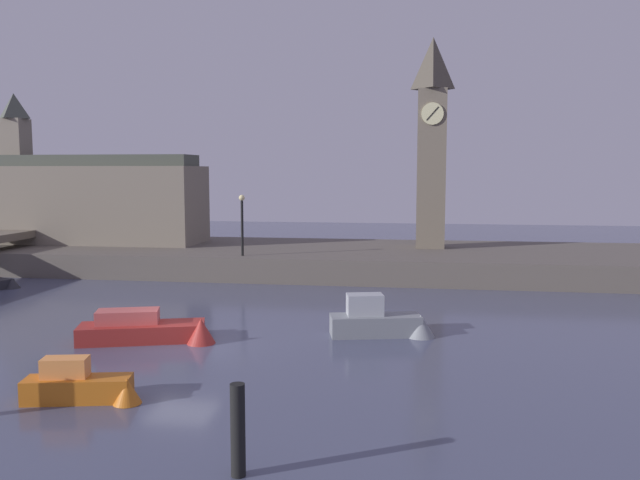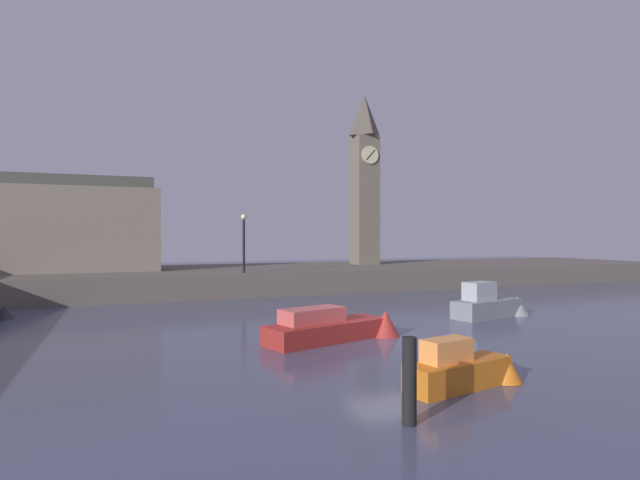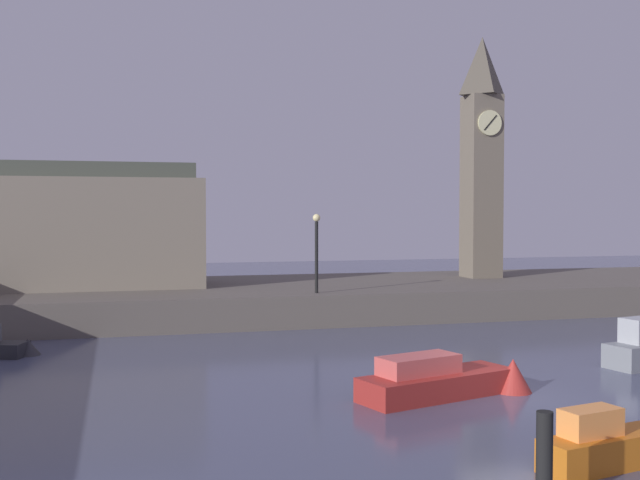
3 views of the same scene
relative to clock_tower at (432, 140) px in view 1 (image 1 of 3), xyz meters
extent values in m
plane|color=#474C66|center=(-9.63, -21.24, -8.68)|extent=(120.00, 120.00, 0.00)
cube|color=#5B544C|center=(-9.63, -1.24, -7.93)|extent=(70.00, 12.00, 1.50)
cube|color=#6B6051|center=(0.00, 0.00, -1.94)|extent=(1.87, 1.87, 10.49)
cylinder|color=beige|center=(0.00, -0.99, 1.64)|extent=(1.42, 0.12, 1.42)
cube|color=black|center=(0.00, -1.06, 1.64)|extent=(0.80, 0.04, 0.89)
pyramid|color=#4A4339|center=(0.00, 0.00, 4.98)|extent=(2.06, 2.06, 3.36)
cube|color=slate|center=(-23.44, -0.17, -4.45)|extent=(14.51, 5.27, 5.47)
cube|color=slate|center=(-29.88, -0.17, -2.73)|extent=(1.62, 1.62, 8.91)
pyramid|color=#474C42|center=(-29.88, -0.17, 2.64)|extent=(1.78, 1.78, 1.82)
cube|color=#42473D|center=(-23.44, -0.17, -1.31)|extent=(13.79, 3.16, 0.80)
cylinder|color=black|center=(-11.38, -5.97, -5.51)|extent=(0.16, 0.16, 3.35)
sphere|color=#F2E099|center=(-11.38, -5.97, -3.66)|extent=(0.36, 0.36, 0.36)
cylinder|color=black|center=(-4.72, -30.84, -7.65)|extent=(0.33, 0.33, 2.07)
cone|color=#232328|center=(-23.65, -10.63, -8.39)|extent=(1.27, 1.27, 0.63)
cube|color=orange|center=(-10.58, -27.03, -8.33)|extent=(3.15, 1.51, 0.70)
cube|color=#FF9947|center=(-10.94, -27.03, -7.70)|extent=(1.38, 0.89, 0.57)
cone|color=orange|center=(-9.06, -27.03, -8.30)|extent=(0.97, 0.97, 0.76)
cube|color=maroon|center=(-11.51, -20.44, -8.34)|extent=(5.04, 2.85, 0.69)
cube|color=#CC5651|center=(-12.09, -20.44, -7.73)|extent=(2.57, 1.70, 0.53)
cone|color=maroon|center=(-9.10, -20.44, -8.30)|extent=(1.70, 1.70, 1.20)
cube|color=gray|center=(-2.51, -18.19, -8.27)|extent=(3.83, 2.06, 0.83)
cube|color=#A8ADB2|center=(-2.95, -18.19, -7.43)|extent=(1.61, 1.20, 0.85)
cone|color=gray|center=(-0.69, -18.19, -8.23)|extent=(1.38, 1.38, 0.91)
camera|label=1|loc=(-0.96, -43.98, -2.04)|focal=36.36mm
camera|label=2|loc=(-18.44, -37.74, -4.84)|focal=28.66mm
camera|label=3|loc=(-20.34, -40.88, -3.34)|focal=43.34mm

